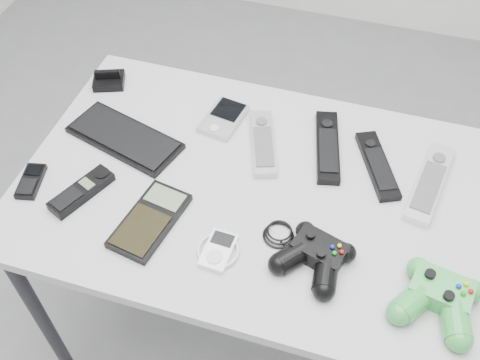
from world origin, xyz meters
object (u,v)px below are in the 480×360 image
(remote_silver_a, at_px, (263,142))
(remote_silver_b, at_px, (430,182))
(desk, at_px, (256,204))
(pda_keyboard, at_px, (124,137))
(controller_black, at_px, (316,255))
(remote_black_a, at_px, (328,146))
(remote_black_b, at_px, (377,165))
(calculator, at_px, (150,220))
(mobile_phone, at_px, (31,181))
(cordless_handset, at_px, (81,191))
(pda, at_px, (224,118))
(controller_green, at_px, (439,297))
(mp3_player, at_px, (218,250))

(remote_silver_a, relative_size, remote_silver_b, 0.86)
(desk, distance_m, pda_keyboard, 0.35)
(controller_black, bearing_deg, remote_silver_b, 70.47)
(remote_silver_a, bearing_deg, remote_black_a, -6.46)
(remote_black_b, bearing_deg, pda_keyboard, 163.60)
(desk, distance_m, calculator, 0.26)
(remote_silver_b, bearing_deg, remote_black_a, 179.66)
(remote_black_b, bearing_deg, remote_silver_a, 157.25)
(desk, height_order, calculator, calculator)
(mobile_phone, bearing_deg, calculator, -16.92)
(remote_black_b, xyz_separation_m, cordless_handset, (-0.61, -0.27, 0.00))
(pda_keyboard, distance_m, calculator, 0.26)
(remote_black_b, xyz_separation_m, remote_silver_b, (0.12, -0.02, 0.00))
(pda, distance_m, calculator, 0.34)
(remote_silver_a, height_order, controller_green, controller_green)
(pda, bearing_deg, controller_green, -24.31)
(desk, xyz_separation_m, pda, (-0.14, 0.18, 0.07))
(pda_keyboard, xyz_separation_m, remote_silver_a, (0.32, 0.08, 0.00))
(desk, height_order, pda_keyboard, pda_keyboard)
(pda, xyz_separation_m, remote_black_b, (0.38, -0.04, -0.00))
(mp3_player, bearing_deg, mobile_phone, 176.25)
(cordless_handset, xyz_separation_m, controller_green, (0.76, -0.04, 0.01))
(pda, bearing_deg, mp3_player, -64.32)
(remote_black_a, height_order, controller_green, controller_green)
(mobile_phone, bearing_deg, desk, 3.20)
(pda_keyboard, relative_size, remote_silver_a, 1.34)
(cordless_handset, bearing_deg, controller_green, 20.38)
(desk, distance_m, mp3_player, 0.20)
(mp3_player, bearing_deg, pda_keyboard, 145.65)
(pda, relative_size, remote_black_b, 0.63)
(controller_black, bearing_deg, remote_black_b, 91.26)
(pda, height_order, controller_black, controller_black)
(pda_keyboard, relative_size, controller_green, 1.65)
(mp3_player, bearing_deg, remote_black_b, 52.51)
(pda_keyboard, height_order, remote_silver_b, remote_silver_b)
(remote_silver_a, height_order, calculator, remote_silver_a)
(controller_black, distance_m, controller_green, 0.24)
(pda_keyboard, height_order, pda, pda)
(mobile_phone, bearing_deg, remote_silver_a, 17.13)
(remote_black_a, relative_size, calculator, 1.17)
(remote_black_b, bearing_deg, pda, 148.68)
(cordless_handset, relative_size, controller_green, 0.91)
(pda, xyz_separation_m, remote_silver_b, (0.50, -0.06, 0.00))
(pda, height_order, remote_black_b, pda)
(desk, bearing_deg, mp3_player, -98.15)
(remote_silver_a, bearing_deg, desk, -99.75)
(remote_silver_a, relative_size, controller_green, 1.23)
(pda_keyboard, relative_size, remote_black_b, 1.36)
(mobile_phone, relative_size, mp3_player, 1.06)
(controller_black, bearing_deg, controller_green, 11.51)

